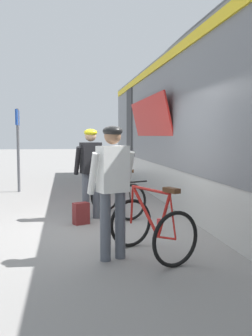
{
  "coord_description": "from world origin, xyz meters",
  "views": [
    {
      "loc": [
        -0.84,
        -6.56,
        1.63
      ],
      "look_at": [
        0.26,
        0.16,
        1.05
      ],
      "focal_mm": 40.52,
      "sensor_mm": 36.0,
      "label": 1
    }
  ],
  "objects": [
    {
      "name": "backpack_on_platform",
      "position": [
        -0.55,
        0.38,
        0.2
      ],
      "size": [
        0.33,
        0.27,
        0.4
      ],
      "primitive_type": "cube",
      "rotation": [
        0.0,
        0.0,
        0.38
      ],
      "color": "maroon",
      "rests_on": "ground"
    },
    {
      "name": "bicycle_near_black",
      "position": [
        0.22,
        1.0,
        0.4
      ],
      "size": [
        1.06,
        1.26,
        0.99
      ],
      "color": "black",
      "rests_on": "ground"
    },
    {
      "name": "cyclist_far_in_white",
      "position": [
        -0.22,
        -1.7,
        1.05
      ],
      "size": [
        0.66,
        0.45,
        1.76
      ],
      "color": "#4C515B",
      "rests_on": "ground"
    },
    {
      "name": "cyclist_near_in_dark",
      "position": [
        -0.33,
        0.81,
        1.05
      ],
      "size": [
        0.66,
        0.43,
        1.76
      ],
      "color": "#4C515B",
      "rests_on": "ground"
    },
    {
      "name": "platform_sign_post",
      "position": [
        -2.15,
        4.73,
        1.62
      ],
      "size": [
        0.08,
        0.7,
        2.4
      ],
      "color": "#595B60",
      "rests_on": "ground"
    },
    {
      "name": "bicycle_far_red",
      "position": [
        0.31,
        -1.66,
        0.4
      ],
      "size": [
        1.07,
        1.26,
        0.99
      ],
      "color": "black",
      "rests_on": "ground"
    },
    {
      "name": "water_bottle_near_the_bikes",
      "position": [
        0.73,
        -0.39,
        0.11
      ],
      "size": [
        0.07,
        0.07,
        0.22
      ],
      "primitive_type": "cylinder",
      "color": "red",
      "rests_on": "ground"
    },
    {
      "name": "ground_plane",
      "position": [
        0.0,
        0.0,
        0.0
      ],
      "size": [
        80.0,
        80.0,
        0.0
      ],
      "primitive_type": "plane",
      "color": "gray"
    }
  ]
}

